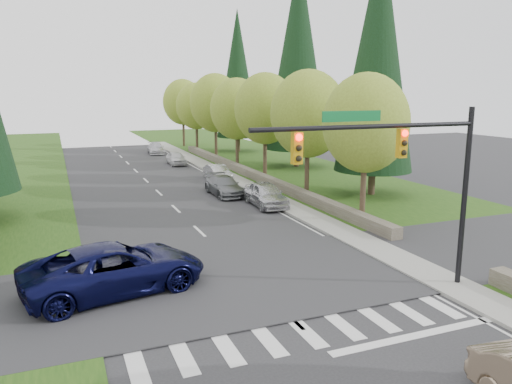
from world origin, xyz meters
TOP-DOWN VIEW (x-y plane):
  - grass_east at (13.00, 20.00)m, footprint 14.00×110.00m
  - cross_street at (0.00, 8.00)m, footprint 120.00×8.00m
  - sidewalk_east at (6.90, 22.00)m, footprint 1.80×80.00m
  - curb_east at (6.05, 22.00)m, footprint 0.20×80.00m
  - stone_wall_north at (8.60, 30.00)m, footprint 0.70×40.00m
  - traffic_signal at (4.37, 4.50)m, footprint 8.70×0.37m
  - decid_tree_0 at (9.20, 14.00)m, footprint 4.80×4.80m
  - decid_tree_1 at (9.30, 21.00)m, footprint 5.20×5.20m
  - decid_tree_2 at (9.10, 28.00)m, footprint 5.00×5.00m
  - decid_tree_3 at (9.20, 35.00)m, footprint 5.00×5.00m
  - decid_tree_4 at (9.30, 42.00)m, footprint 5.40×5.40m
  - decid_tree_5 at (9.10, 49.00)m, footprint 4.80×4.80m
  - decid_tree_6 at (9.20, 56.00)m, footprint 5.20×5.20m
  - conifer_e_a at (14.00, 20.00)m, footprint 5.44×5.44m
  - conifer_e_b at (15.00, 34.00)m, footprint 6.12×6.12m
  - conifer_e_c at (14.00, 48.00)m, footprint 5.10×5.10m
  - suv_navy at (-5.08, 8.72)m, footprint 7.13×4.33m
  - parked_car_a at (5.60, 19.59)m, footprint 2.01×4.66m
  - parked_car_b at (4.20, 23.91)m, footprint 1.99×4.69m
  - parked_car_c at (5.60, 29.80)m, footprint 1.51×3.96m
  - parked_car_d at (4.43, 39.92)m, footprint 1.64×3.91m
  - parked_car_e at (4.20, 49.50)m, footprint 2.15×4.52m

SIDE VIEW (x-z plane):
  - cross_street at x=0.00m, z-range -0.05..0.05m
  - grass_east at x=13.00m, z-range 0.00..0.06m
  - sidewalk_east at x=6.90m, z-range 0.00..0.13m
  - curb_east at x=6.05m, z-range 0.00..0.13m
  - stone_wall_north at x=8.60m, z-range 0.00..0.70m
  - parked_car_e at x=4.20m, z-range 0.00..1.27m
  - parked_car_c at x=5.60m, z-range 0.00..1.29m
  - parked_car_d at x=4.43m, z-range 0.00..1.32m
  - parked_car_b at x=4.20m, z-range 0.00..1.35m
  - parked_car_a at x=5.60m, z-range 0.00..1.56m
  - suv_navy at x=-5.08m, z-range 0.00..1.85m
  - traffic_signal at x=4.37m, z-range 1.58..8.38m
  - decid_tree_5 at x=9.10m, z-range 1.38..9.68m
  - decid_tree_0 at x=9.20m, z-range 1.41..9.78m
  - decid_tree_3 at x=9.20m, z-range 1.39..9.94m
  - decid_tree_1 at x=9.30m, z-range 1.40..10.20m
  - decid_tree_6 at x=9.20m, z-range 1.43..10.30m
  - decid_tree_2 at x=9.10m, z-range 1.52..10.34m
  - decid_tree_4 at x=9.30m, z-range 1.47..10.65m
  - conifer_e_c at x=14.00m, z-range 0.89..17.69m
  - conifer_e_a at x=14.00m, z-range 0.89..18.69m
  - conifer_e_b at x=15.00m, z-range 0.89..20.69m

